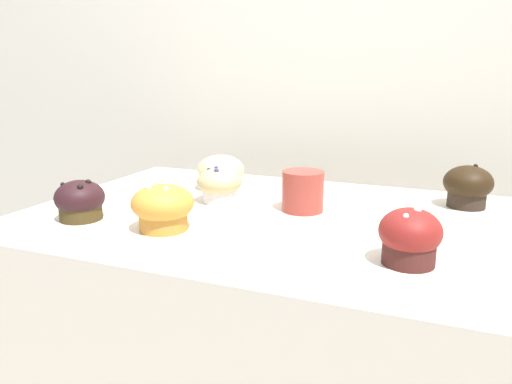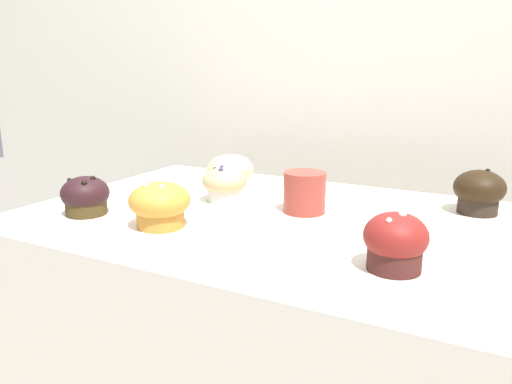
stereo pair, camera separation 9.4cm
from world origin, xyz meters
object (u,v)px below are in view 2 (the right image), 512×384
object	(u,v)px
muffin_front_center	(479,192)
muffin_back_right	(85,196)
coffee_cup	(305,191)
muffin_front_left	(230,172)
muffin_back_left	(160,204)
muffin_front_right	(225,184)
muffin_back_center	(395,242)

from	to	relation	value
muffin_front_center	muffin_back_right	xyz separation A→B (m)	(-0.66, -0.36, -0.01)
coffee_cup	muffin_front_center	bearing A→B (deg)	26.47
coffee_cup	muffin_front_left	bearing A→B (deg)	156.41
muffin_front_center	muffin_back_left	size ratio (longest dim) A/B	0.88
muffin_front_right	muffin_back_center	size ratio (longest dim) A/B	1.06
muffin_front_right	muffin_back_center	xyz separation A→B (m)	(0.40, -0.20, 0.00)
muffin_back_left	muffin_back_right	distance (m)	0.17
muffin_back_right	muffin_front_right	bearing A→B (deg)	48.78
muffin_front_center	coffee_cup	xyz separation A→B (m)	(-0.30, -0.15, -0.00)
muffin_back_right	muffin_back_center	world-z (taller)	muffin_back_center
muffin_back_left	muffin_front_center	bearing A→B (deg)	36.07
muffin_front_left	muffin_back_center	xyz separation A→B (m)	(0.45, -0.31, 0.00)
muffin_back_right	coffee_cup	size ratio (longest dim) A/B	0.73
muffin_front_center	muffin_front_right	xyz separation A→B (m)	(-0.48, -0.15, -0.01)
muffin_front_left	muffin_front_center	bearing A→B (deg)	5.36
muffin_back_left	muffin_front_right	size ratio (longest dim) A/B	1.15
muffin_front_center	muffin_back_left	xyz separation A→B (m)	(-0.49, -0.35, -0.00)
muffin_back_left	muffin_back_center	bearing A→B (deg)	-0.19
muffin_back_center	coffee_cup	distance (m)	0.30
coffee_cup	muffin_back_center	bearing A→B (deg)	-43.16
muffin_front_center	muffin_back_right	world-z (taller)	muffin_front_center
muffin_front_center	muffin_back_center	size ratio (longest dim) A/B	1.07
muffin_back_left	muffin_front_right	xyz separation A→B (m)	(0.01, 0.20, -0.00)
muffin_back_left	muffin_back_center	distance (m)	0.41
muffin_front_center	muffin_back_center	bearing A→B (deg)	-102.24
muffin_back_left	coffee_cup	xyz separation A→B (m)	(0.19, 0.21, 0.00)
muffin_back_left	muffin_back_right	xyz separation A→B (m)	(-0.17, -0.01, -0.01)
muffin_back_right	muffin_back_center	bearing A→B (deg)	0.45
coffee_cup	muffin_front_right	bearing A→B (deg)	-179.00
muffin_back_right	muffin_back_left	bearing A→B (deg)	1.93
muffin_front_center	muffin_back_right	size ratio (longest dim) A/B	1.05
muffin_back_right	coffee_cup	world-z (taller)	coffee_cup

